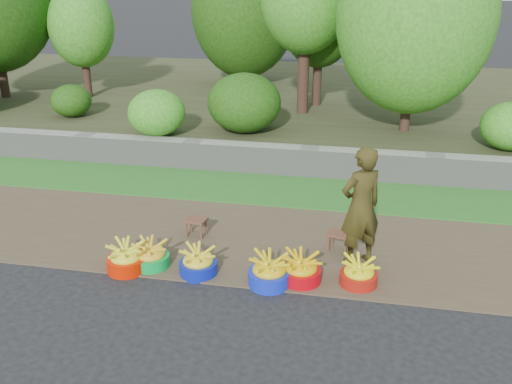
% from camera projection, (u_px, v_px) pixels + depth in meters
% --- Properties ---
extents(ground_plane, '(120.00, 120.00, 0.00)m').
position_uv_depth(ground_plane, '(272.00, 291.00, 6.91)').
color(ground_plane, black).
rests_on(ground_plane, ground).
extents(dirt_shoulder, '(80.00, 2.50, 0.02)m').
position_uv_depth(dirt_shoulder, '(287.00, 244.00, 8.04)').
color(dirt_shoulder, brown).
rests_on(dirt_shoulder, ground).
extents(grass_verge, '(80.00, 1.50, 0.04)m').
position_uv_depth(grass_verge, '(303.00, 192.00, 9.85)').
color(grass_verge, '#2E7226').
rests_on(grass_verge, ground).
extents(retaining_wall, '(80.00, 0.35, 0.55)m').
position_uv_depth(retaining_wall, '(309.00, 162.00, 10.53)').
color(retaining_wall, gray).
rests_on(retaining_wall, ground).
extents(earth_bank, '(80.00, 10.00, 0.50)m').
position_uv_depth(earth_bank, '(329.00, 104.00, 15.00)').
color(earth_bank, '#393D22').
rests_on(earth_bank, ground).
extents(vegetation, '(33.44, 7.39, 4.51)m').
position_uv_depth(vegetation, '(323.00, 20.00, 12.21)').
color(vegetation, '#352219').
rests_on(vegetation, earth_bank).
extents(basin_a, '(0.51, 0.51, 0.38)m').
position_uv_depth(basin_a, '(126.00, 258.00, 7.32)').
color(basin_a, red).
rests_on(basin_a, ground).
extents(basin_b, '(0.48, 0.48, 0.36)m').
position_uv_depth(basin_b, '(151.00, 256.00, 7.40)').
color(basin_b, '#04A13A').
rests_on(basin_b, ground).
extents(basin_c, '(0.49, 0.49, 0.36)m').
position_uv_depth(basin_c, '(198.00, 263.00, 7.23)').
color(basin_c, '#0C1BA3').
rests_on(basin_c, ground).
extents(basin_d, '(0.53, 0.53, 0.39)m').
position_uv_depth(basin_d, '(269.00, 272.00, 6.99)').
color(basin_d, '#1228C7').
rests_on(basin_d, ground).
extents(basin_e, '(0.51, 0.51, 0.38)m').
position_uv_depth(basin_e, '(301.00, 270.00, 7.05)').
color(basin_e, '#BE040F').
rests_on(basin_e, ground).
extents(basin_f, '(0.47, 0.47, 0.35)m').
position_uv_depth(basin_f, '(359.00, 274.00, 6.98)').
color(basin_f, '#A3170F').
rests_on(basin_f, ground).
extents(stool_left, '(0.33, 0.27, 0.27)m').
position_uv_depth(stool_left, '(196.00, 222.00, 8.19)').
color(stool_left, brown).
rests_on(stool_left, dirt_shoulder).
extents(stool_right, '(0.37, 0.32, 0.28)m').
position_uv_depth(stool_right, '(339.00, 236.00, 7.75)').
color(stool_right, brown).
rests_on(stool_right, dirt_shoulder).
extents(vendor_woman, '(0.70, 0.65, 1.60)m').
position_uv_depth(vendor_woman, '(361.00, 207.00, 7.25)').
color(vendor_woman, black).
rests_on(vendor_woman, dirt_shoulder).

